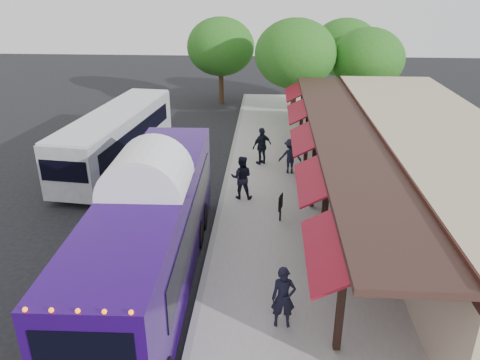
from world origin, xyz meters
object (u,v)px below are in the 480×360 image
(ped_a, at_px, (283,298))
(ped_d, at_px, (290,156))
(ped_b, at_px, (242,177))
(sign_board, at_px, (280,204))
(ped_c, at_px, (262,146))
(city_bus, at_px, (117,136))
(coach_bus, at_px, (151,229))

(ped_a, distance_m, ped_d, 10.81)
(ped_a, height_order, ped_b, ped_b)
(ped_b, height_order, sign_board, ped_b)
(ped_a, distance_m, ped_c, 11.90)
(city_bus, bearing_deg, coach_bus, -61.14)
(city_bus, height_order, ped_c, city_bus)
(ped_c, bearing_deg, ped_a, 56.04)
(coach_bus, relative_size, sign_board, 10.35)
(ped_a, height_order, sign_board, ped_a)
(ped_c, bearing_deg, ped_d, 103.97)
(ped_c, xyz_separation_m, sign_board, (0.82, -5.98, -0.21))
(coach_bus, height_order, ped_c, coach_bus)
(sign_board, bearing_deg, ped_c, 114.65)
(city_bus, bearing_deg, ped_a, -49.40)
(ped_a, relative_size, ped_b, 0.95)
(ped_d, bearing_deg, sign_board, 81.42)
(ped_a, xyz_separation_m, ped_d, (0.58, 10.80, -0.04))
(coach_bus, bearing_deg, ped_c, 71.54)
(city_bus, distance_m, ped_d, 8.66)
(ped_d, relative_size, sign_board, 1.55)
(sign_board, bearing_deg, city_bus, 160.97)
(coach_bus, xyz_separation_m, ped_c, (3.12, 10.03, -0.83))
(ped_a, bearing_deg, ped_d, 84.54)
(coach_bus, bearing_deg, ped_a, -26.53)
(ped_a, xyz_separation_m, ped_c, (-0.78, 11.87, 0.06))
(ped_a, bearing_deg, coach_bus, 152.28)
(ped_a, xyz_separation_m, ped_b, (-1.57, 7.87, 0.05))
(coach_bus, relative_size, ped_d, 6.67)
(coach_bus, distance_m, ped_a, 4.40)
(ped_d, height_order, sign_board, ped_d)
(coach_bus, distance_m, ped_b, 6.51)
(coach_bus, height_order, city_bus, coach_bus)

